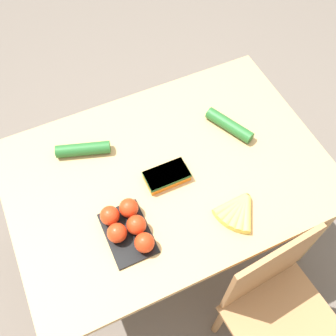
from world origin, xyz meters
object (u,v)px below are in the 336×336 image
object	(u,v)px
carrot_bag	(167,176)
cucumber_near	(229,125)
banana_bunch	(238,210)
chair	(276,310)
tomato_pack	(127,226)
cucumber_far	(83,149)

from	to	relation	value
carrot_bag	cucumber_near	world-z (taller)	cucumber_near
banana_bunch	carrot_bag	size ratio (longest dim) A/B	0.94
chair	carrot_bag	bearing A→B (deg)	104.07
chair	tomato_pack	distance (m)	0.73
tomato_pack	carrot_bag	xyz separation A→B (m)	(-0.24, -0.15, -0.02)
carrot_bag	cucumber_far	xyz separation A→B (m)	(0.28, -0.27, 0.00)
tomato_pack	cucumber_near	bearing A→B (deg)	-155.85
carrot_bag	cucumber_near	distance (m)	0.39
chair	cucumber_far	world-z (taller)	chair
chair	cucumber_far	distance (m)	1.07
cucumber_far	cucumber_near	bearing A→B (deg)	166.80
chair	banana_bunch	distance (m)	0.47
carrot_bag	cucumber_near	xyz separation A→B (m)	(-0.37, -0.12, 0.00)
banana_bunch	tomato_pack	size ratio (longest dim) A/B	0.70
chair	banana_bunch	world-z (taller)	chair
banana_bunch	cucumber_far	distance (m)	0.71
chair	banana_bunch	bearing A→B (deg)	88.67
tomato_pack	carrot_bag	size ratio (longest dim) A/B	1.36
banana_bunch	cucumber_near	distance (m)	0.42
banana_bunch	tomato_pack	xyz separation A→B (m)	(0.43, -0.11, 0.02)
tomato_pack	banana_bunch	bearing A→B (deg)	165.25
carrot_bag	cucumber_far	distance (m)	0.39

